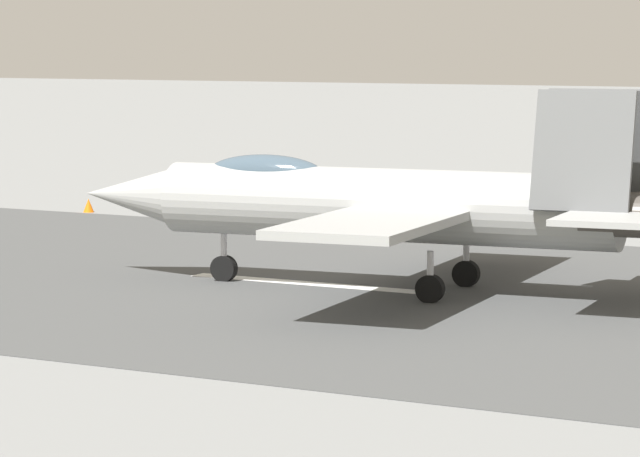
% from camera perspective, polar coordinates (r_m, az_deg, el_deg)
% --- Properties ---
extents(ground_plane, '(400.00, 400.00, 0.00)m').
position_cam_1_polar(ground_plane, '(49.10, -0.62, -1.85)').
color(ground_plane, slate).
extents(runway_strip, '(240.00, 26.00, 0.02)m').
position_cam_1_polar(runway_strip, '(49.09, -0.60, -1.84)').
color(runway_strip, '#454647').
rests_on(runway_strip, ground).
extents(fighter_jet, '(17.91, 14.91, 5.69)m').
position_cam_1_polar(fighter_jet, '(47.44, 2.09, 0.88)').
color(fighter_jet, '#9D9F9E').
rests_on(fighter_jet, ground).
extents(marker_cone_mid, '(0.44, 0.44, 0.55)m').
position_cam_1_polar(marker_cone_mid, '(61.53, 4.62, 0.05)').
color(marker_cone_mid, orange).
rests_on(marker_cone_mid, ground).
extents(marker_cone_far, '(0.44, 0.44, 0.55)m').
position_cam_1_polar(marker_cone_far, '(69.87, -7.74, 0.77)').
color(marker_cone_far, orange).
rests_on(marker_cone_far, ground).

